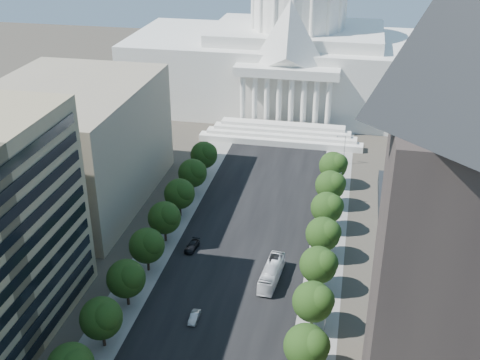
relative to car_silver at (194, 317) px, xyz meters
The scene contains 26 objects.
road_asphalt 32.33m from the car_silver, 82.93° to the left, with size 30.00×260.00×0.01m, color black.
sidewalk_left 35.43m from the car_silver, 115.09° to the left, with size 8.00×260.00×0.02m, color gray.
sidewalk_right 39.47m from the car_silver, 54.39° to the left, with size 8.00×260.00×0.02m, color gray.
capitol 128.49m from the car_silver, 88.21° to the left, with size 120.00×56.00×73.00m.
office_block_left_far 62.55m from the car_silver, 136.29° to the left, with size 38.00×52.00×30.00m, color gray.
tree_l_d 17.96m from the car_silver, 143.53° to the right, with size 7.79×7.60×9.97m.
tree_l_e 14.96m from the car_silver, behind, with size 7.79×7.60×9.97m.
tree_l_f 20.32m from the car_silver, 134.57° to the left, with size 7.79×7.60×9.97m.
tree_l_g 29.84m from the car_silver, 117.86° to the left, with size 7.79×7.60×9.97m.
tree_l_h 40.69m from the car_silver, 109.86° to the left, with size 7.79×7.60×9.97m.
tree_l_i 52.05m from the car_silver, 105.34° to the left, with size 7.79×7.60×9.97m.
tree_l_j 63.64m from the car_silver, 102.47° to the left, with size 7.79×7.60×9.97m.
tree_r_d 25.17m from the car_silver, 24.38° to the right, with size 7.79×7.60×9.97m.
tree_r_e 23.12m from the car_silver, ahead, with size 7.79×7.60×9.97m.
tree_r_f 26.91m from the car_silver, 31.89° to the left, with size 7.79×7.60×9.97m.
tree_r_g 34.66m from the car_silver, 49.24° to the left, with size 7.79×7.60×9.97m.
tree_r_h 44.35m from the car_silver, 59.50° to the left, with size 7.79×7.60×9.97m.
tree_r_i 54.95m from the car_silver, 65.90° to the left, with size 7.79×7.60×9.97m.
tree_r_j 66.04m from the car_silver, 70.17° to the left, with size 7.79×7.60×9.97m.
streetlight_c 24.51m from the car_silver, ahead, with size 2.61×0.44×9.00m.
streetlight_d 36.47m from the car_silver, 48.59° to the left, with size 2.61×0.44×9.00m.
streetlight_e 57.52m from the car_silver, 65.36° to the left, with size 2.61×0.44×9.00m.
streetlight_f 80.86m from the car_silver, 72.78° to the left, with size 2.61×0.44×9.00m.
car_silver is the anchor object (origin of this frame).
car_dark_b 24.75m from the car_silver, 106.58° to the left, with size 2.21×5.44×1.58m, color black.
city_bus 19.93m from the car_silver, 51.40° to the left, with size 3.03×12.97×3.61m, color silver.
Camera 1 is at (22.44, -29.19, 74.58)m, focal length 45.00 mm.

